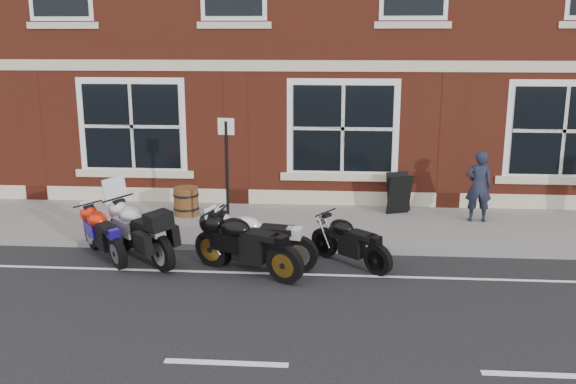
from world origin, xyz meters
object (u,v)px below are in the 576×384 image
at_px(parking_sign, 227,167).
at_px(a_board_sign, 399,193).
at_px(moto_sport_black, 246,242).
at_px(moto_sport_silver, 256,238).
at_px(barrel_planter, 186,201).
at_px(moto_sport_red, 105,232).
at_px(moto_touring_silver, 140,228).
at_px(moto_naked_black, 350,239).
at_px(pedestrian_left, 479,186).

bearing_deg(parking_sign, a_board_sign, 33.08).
distance_m(moto_sport_black, moto_sport_silver, 0.35).
distance_m(moto_sport_silver, parking_sign, 2.09).
distance_m(moto_sport_silver, barrel_planter, 3.51).
bearing_deg(moto_sport_red, parking_sign, -5.92).
relative_size(moto_touring_silver, moto_sport_red, 1.06).
relative_size(moto_touring_silver, moto_naked_black, 1.16).
bearing_deg(moto_touring_silver, moto_sport_black, -61.42).
bearing_deg(moto_naked_black, moto_touring_silver, 132.66).
height_order(moto_sport_red, moto_sport_silver, moto_sport_silver).
xyz_separation_m(a_board_sign, parking_sign, (-3.64, -1.78, 0.91)).
xyz_separation_m(moto_naked_black, barrel_planter, (-3.63, 2.65, -0.04)).
height_order(moto_sport_silver, pedestrian_left, pedestrian_left).
bearing_deg(moto_naked_black, pedestrian_left, -3.57).
bearing_deg(moto_sport_red, barrel_planter, 30.58).
distance_m(moto_sport_black, a_board_sign, 4.83).
distance_m(moto_sport_black, pedestrian_left, 5.65).
bearing_deg(moto_sport_red, pedestrian_left, -20.10).
height_order(moto_naked_black, pedestrian_left, pedestrian_left).
bearing_deg(a_board_sign, barrel_planter, 166.88).
bearing_deg(moto_sport_silver, moto_sport_red, 94.51).
bearing_deg(parking_sign, moto_touring_silver, -127.97).
distance_m(moto_touring_silver, barrel_planter, 2.64).
xyz_separation_m(moto_sport_black, pedestrian_left, (4.62, 3.24, 0.32)).
height_order(pedestrian_left, barrel_planter, pedestrian_left).
relative_size(moto_sport_black, parking_sign, 0.87).
bearing_deg(a_board_sign, moto_sport_black, -148.02).
bearing_deg(moto_sport_black, moto_touring_silver, 101.50).
relative_size(moto_naked_black, pedestrian_left, 0.93).
height_order(moto_sport_black, pedestrian_left, pedestrian_left).
bearing_deg(moto_sport_silver, moto_touring_silver, 93.13).
xyz_separation_m(moto_sport_red, moto_sport_black, (2.76, -0.63, 0.07)).
height_order(moto_sport_silver, parking_sign, parking_sign).
height_order(moto_touring_silver, a_board_sign, moto_touring_silver).
height_order(moto_sport_red, moto_naked_black, moto_sport_red).
bearing_deg(a_board_sign, moto_naked_black, -129.89).
xyz_separation_m(moto_sport_silver, pedestrian_left, (4.48, 2.91, 0.34)).
bearing_deg(moto_sport_silver, barrel_planter, 44.46).
height_order(moto_sport_red, parking_sign, parking_sign).
xyz_separation_m(moto_touring_silver, barrel_planter, (0.25, 2.62, -0.16)).
xyz_separation_m(pedestrian_left, parking_sign, (-5.28, -1.21, 0.58)).
height_order(moto_sport_red, moto_sport_black, moto_sport_black).
bearing_deg(moto_sport_red, moto_sport_black, -52.40).
bearing_deg(moto_sport_black, moto_naked_black, -44.29).
relative_size(pedestrian_left, a_board_sign, 1.71).
height_order(moto_touring_silver, parking_sign, parking_sign).
xyz_separation_m(barrel_planter, parking_sign, (1.16, -1.21, 1.04)).
distance_m(moto_sport_red, moto_sport_silver, 2.91).
height_order(moto_touring_silver, pedestrian_left, pedestrian_left).
bearing_deg(moto_naked_black, moto_sport_red, 132.50).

